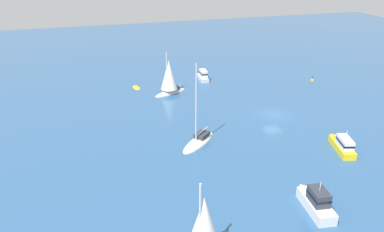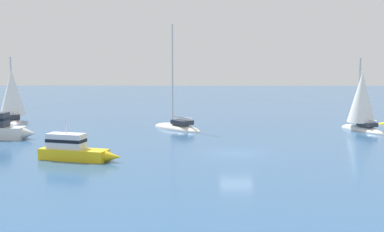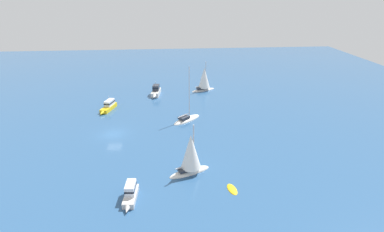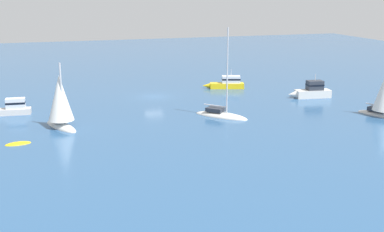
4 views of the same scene
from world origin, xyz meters
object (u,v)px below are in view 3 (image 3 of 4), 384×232
launch (130,193)px  sloop_1 (191,156)px  motor_cruiser (108,106)px  cabin_cruiser (156,91)px  yacht (187,119)px  tender (232,189)px  sloop (204,80)px

launch → sloop_1: 9.41m
motor_cruiser → cabin_cruiser: bearing=148.6°
launch → yacht: 24.84m
tender → yacht: 22.97m
cabin_cruiser → yacht: (-6.20, 15.67, -0.76)m
cabin_cruiser → motor_cruiser: size_ratio=0.96×
yacht → sloop_1: 18.36m
tender → sloop_1: bearing=39.5°
launch → sloop_1: bearing=128.6°
sloop → sloop_1: 37.10m
tender → cabin_cruiser: bearing=6.5°
launch → cabin_cruiser: 39.09m
tender → sloop_1: 7.07m
motor_cruiser → yacht: bearing=82.9°
cabin_cruiser → yacht: 16.87m
yacht → sloop_1: (0.78, 18.18, 2.39)m
cabin_cruiser → yacht: size_ratio=0.55×
tender → launch: 12.63m
sloop → tender: 41.07m
yacht → sloop_1: yacht is taller
launch → motor_cruiser: motor_cruiser is taller
sloop_1 → sloop: bearing=56.9°
yacht → motor_cruiser: bearing=114.3°
sloop → cabin_cruiser: 12.22m
motor_cruiser → sloop: bearing=134.5°
sloop → tender: bearing=-115.4°
tender → motor_cruiser: 35.69m
tender → launch: (12.58, 0.76, 0.81)m
cabin_cruiser → yacht: bearing=29.4°
sloop → motor_cruiser: size_ratio=1.20×
tender → cabin_cruiser: cabin_cruiser is taller
cabin_cruiser → motor_cruiser: cabin_cruiser is taller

